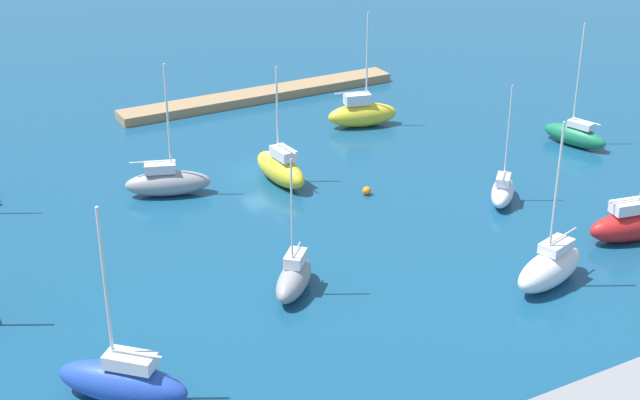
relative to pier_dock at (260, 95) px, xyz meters
The scene contains 12 objects.
water 17.36m from the pier_dock, 64.03° to the left, with size 160.00×160.00×0.00m, color navy.
pier_dock is the anchor object (origin of this frame).
sailboat_white_far_south 39.59m from the pier_dock, 90.12° to the left, with size 6.26×3.65×10.45m.
sailboat_yellow_off_beacon 11.75m from the pier_dock, 112.78° to the left, with size 6.43×3.52×9.89m.
sailboat_gray_along_channel 22.30m from the pier_dock, 46.90° to the left, with size 6.43×3.92×9.83m.
sailboat_green_mid_basin 28.98m from the pier_dock, 126.98° to the left, with size 3.10×5.89×10.13m.
sailboat_red_center_basin 38.70m from the pier_dock, 103.04° to the left, with size 6.46×3.18×11.76m.
sailboat_blue_far_north 46.06m from the pier_dock, 56.06° to the left, with size 6.26×6.25×10.44m.
sailboat_white_lone_south 29.47m from the pier_dock, 100.05° to the left, with size 4.29×4.29×8.66m.
sailboat_yellow_near_pier 19.71m from the pier_dock, 68.76° to the left, with size 2.34×6.13×8.89m.
sailboat_gray_inner_mooring 35.73m from the pier_dock, 67.51° to the left, with size 4.52×4.65×8.63m.
mooring_buoy_orange 23.38m from the pier_dock, 83.56° to the left, with size 0.63×0.63×0.63m, color orange.
Camera 1 is at (27.72, 59.60, 27.96)m, focal length 52.12 mm.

